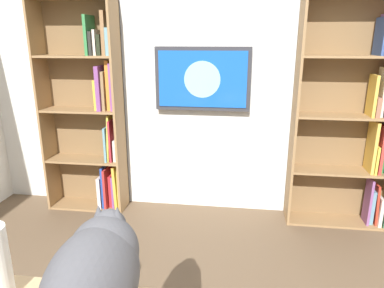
{
  "coord_description": "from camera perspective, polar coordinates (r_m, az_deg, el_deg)",
  "views": [
    {
      "loc": [
        -0.29,
        1.13,
        1.67
      ],
      "look_at": [
        0.02,
        -1.11,
        0.99
      ],
      "focal_mm": 32.96,
      "sensor_mm": 36.0,
      "label": 1
    }
  ],
  "objects": [
    {
      "name": "wall_mounted_tv",
      "position": [
        3.31,
        1.73,
        10.46
      ],
      "size": [
        0.88,
        0.07,
        0.58
      ],
      "color": "#333338"
    },
    {
      "name": "wall_back",
      "position": [
        3.39,
        2.96,
        11.17
      ],
      "size": [
        4.52,
        0.06,
        2.7
      ],
      "primitive_type": "cube",
      "color": "silver",
      "rests_on": "ground"
    },
    {
      "name": "cat",
      "position": [
        1.24,
        -15.23,
        -19.51
      ],
      "size": [
        0.3,
        0.58,
        0.35
      ],
      "color": "#4C4C51",
      "rests_on": "desk"
    },
    {
      "name": "bookshelf_left",
      "position": [
        3.42,
        25.67,
        4.19
      ],
      "size": [
        0.92,
        0.28,
        2.05
      ],
      "color": "#937047",
      "rests_on": "ground"
    },
    {
      "name": "bookshelf_right",
      "position": [
        3.56,
        -15.9,
        4.83
      ],
      "size": [
        0.77,
        0.28,
        2.03
      ],
      "color": "#937047",
      "rests_on": "ground"
    }
  ]
}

